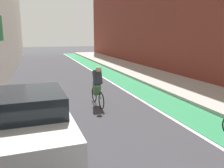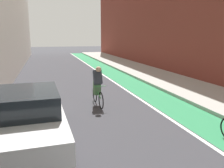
{
  "view_description": "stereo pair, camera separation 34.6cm",
  "coord_description": "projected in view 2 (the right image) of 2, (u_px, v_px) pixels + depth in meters",
  "views": [
    {
      "loc": [
        -2.37,
        4.13,
        2.79
      ],
      "look_at": [
        0.45,
        12.66,
        0.92
      ],
      "focal_mm": 37.44,
      "sensor_mm": 36.0,
      "label": 1
    },
    {
      "loc": [
        -2.04,
        4.02,
        2.79
      ],
      "look_at": [
        0.45,
        12.66,
        0.92
      ],
      "focal_mm": 37.44,
      "sensor_mm": 36.0,
      "label": 2
    }
  ],
  "objects": [
    {
      "name": "ground_plane",
      "position": [
        81.0,
        83.0,
        14.08
      ],
      "size": [
        95.93,
        95.93,
        0.0
      ],
      "primitive_type": "plane",
      "color": "#38383D"
    },
    {
      "name": "bike_lane_paint",
      "position": [
        117.0,
        75.0,
        16.74
      ],
      "size": [
        1.6,
        43.6,
        0.0
      ],
      "primitive_type": "cube",
      "color": "#2D8451",
      "rests_on": "ground"
    },
    {
      "name": "lane_divider_stripe",
      "position": [
        105.0,
        76.0,
        16.5
      ],
      "size": [
        0.12,
        43.6,
        0.0
      ],
      "primitive_type": "cube",
      "color": "white",
      "rests_on": "ground"
    },
    {
      "name": "sidewalk_right",
      "position": [
        148.0,
        73.0,
        17.38
      ],
      "size": [
        3.26,
        43.6,
        0.14
      ],
      "primitive_type": "cube",
      "color": "#A8A59E",
      "rests_on": "ground"
    },
    {
      "name": "parked_sedan_white",
      "position": [
        24.0,
        119.0,
        5.75
      ],
      "size": [
        2.0,
        4.54,
        1.53
      ],
      "color": "silver",
      "rests_on": "ground"
    },
    {
      "name": "cyclist_trailing",
      "position": [
        97.0,
        85.0,
        9.39
      ],
      "size": [
        0.48,
        1.72,
        1.62
      ],
      "color": "black",
      "rests_on": "ground"
    }
  ]
}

